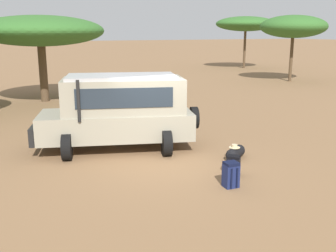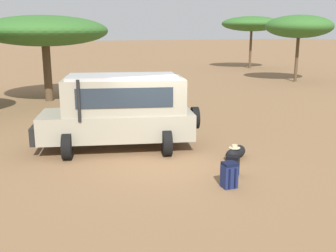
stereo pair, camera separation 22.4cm
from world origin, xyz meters
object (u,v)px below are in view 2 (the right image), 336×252
duffel_bag_low_black_case (236,153)px  acacia_tree_right_mid (252,24)px  backpack_beside_front_wheel (229,175)px  backpack_cluster_center (232,166)px  acacia_tree_left_mid (45,31)px  safari_vehicle (120,110)px  acacia_tree_centre_back (299,27)px

duffel_bag_low_black_case → acacia_tree_right_mid: acacia_tree_right_mid is taller
backpack_beside_front_wheel → backpack_cluster_center: 0.86m
backpack_beside_front_wheel → acacia_tree_left_mid: acacia_tree_left_mid is taller
backpack_cluster_center → duffel_bag_low_black_case: backpack_cluster_center is taller
safari_vehicle → backpack_cluster_center: (1.85, -3.72, -1.03)m
safari_vehicle → acacia_tree_left_mid: 10.88m
backpack_beside_front_wheel → backpack_cluster_center: size_ratio=1.20×
backpack_cluster_center → acacia_tree_left_mid: acacia_tree_left_mid is taller
acacia_tree_left_mid → safari_vehicle: bearing=-87.0°
safari_vehicle → duffel_bag_low_black_case: size_ratio=6.27×
backpack_cluster_center → acacia_tree_right_mid: bearing=51.8°
backpack_beside_front_wheel → acacia_tree_right_mid: (20.84, 26.45, 4.26)m
safari_vehicle → backpack_beside_front_wheel: safari_vehicle is taller
backpack_beside_front_wheel → acacia_tree_left_mid: 15.45m
safari_vehicle → duffel_bag_low_black_case: safari_vehicle is taller
safari_vehicle → acacia_tree_right_mid: 31.43m
duffel_bag_low_black_case → acacia_tree_centre_back: 21.09m
safari_vehicle → acacia_tree_left_mid: acacia_tree_left_mid is taller
duffel_bag_low_black_case → acacia_tree_left_mid: acacia_tree_left_mid is taller
backpack_beside_front_wheel → backpack_cluster_center: bearing=49.4°
safari_vehicle → acacia_tree_left_mid: bearing=93.0°
safari_vehicle → acacia_tree_centre_back: acacia_tree_centre_back is taller
backpack_beside_front_wheel → acacia_tree_centre_back: (16.92, 15.59, 3.84)m
backpack_cluster_center → acacia_tree_left_mid: size_ratio=0.08×
safari_vehicle → acacia_tree_centre_back: size_ratio=1.05×
acacia_tree_left_mid → duffel_bag_low_black_case: bearing=-75.8°
backpack_beside_front_wheel → acacia_tree_centre_back: 23.33m
backpack_beside_front_wheel → backpack_cluster_center: backpack_beside_front_wheel is taller
acacia_tree_centre_back → acacia_tree_right_mid: (3.92, 10.86, 0.42)m
acacia_tree_right_mid → backpack_cluster_center: bearing=-128.2°
backpack_cluster_center → backpack_beside_front_wheel: bearing=-130.6°
duffel_bag_low_black_case → acacia_tree_right_mid: size_ratio=0.14×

